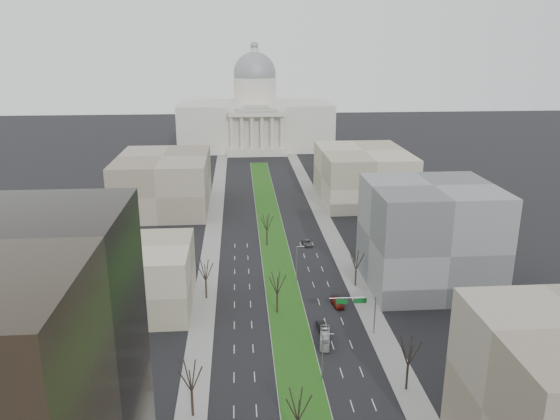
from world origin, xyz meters
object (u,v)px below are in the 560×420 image
car_red (337,303)px  box_van (325,338)px  car_black (322,326)px  car_grey_far (307,243)px

car_red → box_van: (-5.05, -14.80, 0.36)m
car_black → car_grey_far: size_ratio=0.88×
car_grey_far → box_van: 52.31m
car_red → car_grey_far: size_ratio=0.96×
car_black → car_red: car_black is taller
box_van → car_grey_far: bearing=96.2°
car_red → box_van: box_van is taller
car_grey_far → box_van: (-3.24, -52.21, 0.36)m
box_van → car_red: bearing=80.9°
car_red → car_grey_far: bearing=83.3°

